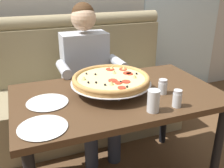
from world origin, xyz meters
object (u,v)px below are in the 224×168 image
dining_table (117,105)px  shaker_oregano (177,100)px  plate_near_right (47,101)px  pizza (111,79)px  drinking_glass (153,102)px  booth_bench (84,91)px  plate_near_left (43,126)px  shaker_pepper_flakes (163,88)px  diner_main (88,71)px

dining_table → shaker_oregano: shaker_oregano is taller
plate_near_right → pizza: bearing=2.1°
shaker_oregano → drinking_glass: size_ratio=0.81×
booth_bench → dining_table: size_ratio=1.34×
shaker_oregano → booth_bench: bearing=102.1°
booth_bench → dining_table: bearing=-90.0°
plate_near_right → dining_table: bearing=-2.4°
pizza → shaker_oregano: bearing=-49.8°
booth_bench → plate_near_left: size_ratio=7.12×
shaker_pepper_flakes → drinking_glass: size_ratio=0.75×
dining_table → plate_near_left: bearing=-153.2°
booth_bench → shaker_oregano: booth_bench is taller
diner_main → shaker_pepper_flakes: 0.78m
shaker_pepper_flakes → drinking_glass: bearing=-132.9°
booth_bench → plate_near_left: 1.30m
booth_bench → diner_main: 0.41m
diner_main → drinking_glass: diner_main is taller
diner_main → shaker_oregano: (0.28, -0.91, 0.08)m
diner_main → plate_near_right: size_ratio=5.03×
shaker_pepper_flakes → plate_near_right: size_ratio=0.39×
shaker_oregano → shaker_pepper_flakes: size_ratio=1.08×
dining_table → plate_near_right: (-0.45, 0.02, 0.10)m
pizza → plate_near_right: bearing=-177.9°
dining_table → plate_near_left: size_ratio=5.31×
diner_main → plate_near_right: bearing=-126.0°
pizza → shaker_pepper_flakes: pizza is taller
dining_table → plate_near_right: bearing=177.6°
booth_bench → drinking_glass: (0.09, -1.18, 0.41)m
diner_main → plate_near_right: diner_main is taller
booth_bench → plate_near_left: (-0.52, -1.13, 0.36)m
diner_main → shaker_pepper_flakes: bearing=-67.4°
dining_table → drinking_glass: (0.09, -0.30, 0.15)m
plate_near_left → shaker_pepper_flakes: bearing=10.8°
plate_near_left → drinking_glass: bearing=-4.0°
diner_main → plate_near_left: bearing=-119.5°
shaker_pepper_flakes → plate_near_left: 0.80m
shaker_pepper_flakes → plate_near_left: bearing=-169.2°
booth_bench → drinking_glass: booth_bench is taller
dining_table → shaker_oregano: (0.25, -0.30, 0.14)m
dining_table → plate_near_left: 0.59m
drinking_glass → plate_near_right: bearing=149.5°
plate_near_right → booth_bench: bearing=62.1°
drinking_glass → shaker_pepper_flakes: bearing=47.1°
shaker_oregano → plate_near_left: 0.77m
drinking_glass → shaker_oregano: bearing=0.3°
pizza → booth_bench: bearing=87.8°
shaker_pepper_flakes → plate_near_left: size_ratio=0.38×
shaker_oregano → plate_near_right: 0.78m
booth_bench → drinking_glass: bearing=-85.5°
diner_main → pizza: 0.59m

